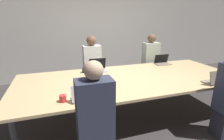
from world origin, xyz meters
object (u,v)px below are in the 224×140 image
at_px(laptop_far_right, 162,61).
at_px(laptop_far_midleft, 98,67).
at_px(cup_far_midleft, 84,70).
at_px(laptop_near_left, 85,96).
at_px(cup_near_left, 63,98).
at_px(stapler, 109,81).
at_px(laptop_near_right, 215,80).
at_px(person_far_midleft, 92,67).
at_px(person_near_left, 95,123).
at_px(person_far_right, 150,62).

relative_size(laptop_far_right, laptop_far_midleft, 1.02).
bearing_deg(laptop_far_right, cup_far_midleft, -177.63).
height_order(laptop_near_left, cup_near_left, laptop_near_left).
height_order(laptop_far_midleft, stapler, laptop_far_midleft).
xyz_separation_m(laptop_far_right, cup_near_left, (-2.34, -1.26, -0.02)).
distance_m(laptop_far_right, laptop_near_left, 2.43).
height_order(laptop_near_right, cup_near_left, laptop_near_right).
relative_size(laptop_far_right, stapler, 2.33).
relative_size(laptop_far_midleft, stapler, 2.29).
distance_m(person_far_midleft, laptop_near_left, 1.82).
bearing_deg(stapler, laptop_far_right, 35.30).
distance_m(laptop_near_left, cup_near_left, 0.29).
bearing_deg(laptop_near_left, laptop_far_right, -147.67).
xyz_separation_m(laptop_far_right, stapler, (-1.56, -0.76, -0.04)).
xyz_separation_m(person_near_left, cup_near_left, (-0.31, 0.52, 0.11)).
xyz_separation_m(cup_far_midleft, cup_near_left, (-0.48, -1.18, -0.00)).
bearing_deg(person_near_left, stapler, -114.71).
bearing_deg(person_far_right, cup_near_left, -143.26).
height_order(person_near_left, cup_near_left, person_near_left).
height_order(laptop_near_right, stapler, laptop_near_right).
xyz_separation_m(laptop_near_right, cup_far_midleft, (-1.97, 1.30, -0.02)).
bearing_deg(cup_near_left, laptop_near_left, -8.90).
bearing_deg(laptop_near_left, laptop_near_right, 177.93).
distance_m(person_far_right, cup_near_left, 2.87).
relative_size(person_far_right, cup_near_left, 15.12).
bearing_deg(person_far_midleft, laptop_far_midleft, -88.05).
bearing_deg(person_far_midleft, person_near_left, -101.18).
bearing_deg(person_far_midleft, person_far_right, 0.20).
height_order(laptop_near_left, stapler, laptop_near_left).
height_order(person_far_midleft, cup_far_midleft, person_far_midleft).
bearing_deg(person_near_left, laptop_far_right, -138.85).
bearing_deg(cup_near_left, person_near_left, -58.64).
bearing_deg(person_near_left, person_far_midleft, -101.18).
bearing_deg(person_far_right, laptop_near_right, -85.34).
distance_m(laptop_near_right, stapler, 1.78).
xyz_separation_m(laptop_near_right, person_far_midleft, (-1.69, 1.83, -0.11)).
xyz_separation_m(laptop_far_midleft, laptop_near_left, (-0.48, -1.25, -0.01)).
distance_m(person_far_right, person_far_midleft, 1.54).
bearing_deg(stapler, cup_far_midleft, 123.08).
height_order(laptop_near_right, laptop_far_midleft, laptop_far_midleft).
height_order(cup_far_midleft, stapler, cup_far_midleft).
distance_m(laptop_near_right, person_far_midleft, 2.50).
bearing_deg(laptop_near_right, person_far_right, -85.34).
bearing_deg(laptop_far_right, cup_near_left, -151.81).
relative_size(laptop_near_right, laptop_far_right, 0.88).
height_order(laptop_far_midleft, person_near_left, person_near_left).
bearing_deg(cup_near_left, person_far_midleft, 66.19).
bearing_deg(laptop_far_midleft, laptop_near_left, -111.11).
xyz_separation_m(laptop_near_left, cup_near_left, (-0.29, 0.05, -0.02)).
bearing_deg(laptop_far_right, stapler, -154.04).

